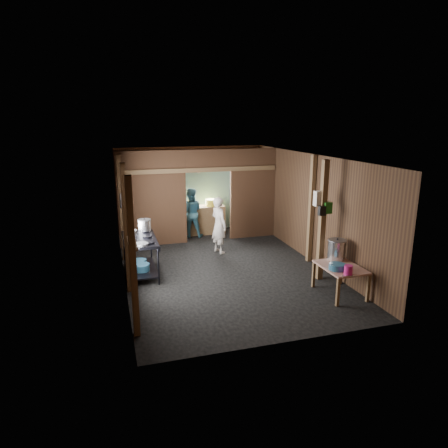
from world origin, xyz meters
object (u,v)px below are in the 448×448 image
object	(u,v)px
gas_range	(140,257)
cook	(219,225)
prep_table	(340,280)
pink_bucket	(348,270)
stove_pot_large	(145,226)
stock_pot	(337,250)
yellow_tub	(211,202)

from	to	relation	value
gas_range	cook	world-z (taller)	cook
prep_table	cook	size ratio (longest dim) A/B	0.67
pink_bucket	cook	bearing A→B (deg)	112.12
gas_range	stove_pot_large	bearing A→B (deg)	71.77
cook	stove_pot_large	bearing A→B (deg)	85.96
stock_pot	gas_range	bearing A→B (deg)	155.31
gas_range	stock_pot	world-z (taller)	stock_pot
gas_range	pink_bucket	size ratio (longest dim) A/B	7.90
stock_pot	pink_bucket	distance (m)	0.86
stock_pot	pink_bucket	xyz separation A→B (m)	(-0.25, -0.82, -0.11)
stove_pot_large	cook	distance (m)	2.03
stove_pot_large	pink_bucket	xyz separation A→B (m)	(3.42, -3.10, -0.32)
prep_table	stock_pot	size ratio (longest dim) A/B	2.24
stock_pot	yellow_tub	distance (m)	4.92
stove_pot_large	pink_bucket	size ratio (longest dim) A/B	1.67
prep_table	stock_pot	distance (m)	0.65
pink_bucket	stock_pot	bearing A→B (deg)	73.06
pink_bucket	cook	xyz separation A→B (m)	(-1.48, 3.63, 0.06)
stove_pot_large	cook	size ratio (longest dim) A/B	0.21
stock_pot	stove_pot_large	bearing A→B (deg)	148.13
cook	stock_pot	bearing A→B (deg)	-167.70
stove_pot_large	stock_pot	size ratio (longest dim) A/B	0.70
prep_table	stove_pot_large	size ratio (longest dim) A/B	3.22
stock_pot	cook	world-z (taller)	cook
gas_range	pink_bucket	bearing A→B (deg)	-35.76
yellow_tub	pink_bucket	bearing A→B (deg)	-77.91
prep_table	stock_pot	world-z (taller)	stock_pot
gas_range	stove_pot_large	size ratio (longest dim) A/B	4.72
yellow_tub	cook	bearing A→B (deg)	-98.81
stove_pot_large	yellow_tub	bearing A→B (deg)	47.24
yellow_tub	cook	xyz separation A→B (m)	(-0.29, -1.89, -0.21)
prep_table	cook	world-z (taller)	cook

